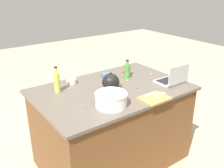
% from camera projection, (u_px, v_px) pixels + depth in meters
% --- Properties ---
extents(ground_plane, '(12.00, 12.00, 0.00)m').
position_uv_depth(ground_plane, '(112.00, 159.00, 3.00)').
color(ground_plane, '#B7A88E').
extents(island_counter, '(1.58, 1.05, 0.90)m').
position_uv_depth(island_counter, '(112.00, 126.00, 2.83)').
color(island_counter, brown).
rests_on(island_counter, ground).
extents(laptop, '(0.31, 0.23, 0.22)m').
position_uv_depth(laptop, '(173.00, 79.00, 2.78)').
color(laptop, '#B7B7BC').
rests_on(laptop, island_counter).
extents(mixing_bowl_large, '(0.29, 0.29, 0.13)m').
position_uv_depth(mixing_bowl_large, '(111.00, 99.00, 2.27)').
color(mixing_bowl_large, white).
rests_on(mixing_bowl_large, island_counter).
extents(bottle_oil, '(0.06, 0.06, 0.27)m').
position_uv_depth(bottle_oil, '(57.00, 82.00, 2.53)').
color(bottle_oil, '#DBC64C').
rests_on(bottle_oil, island_counter).
extents(bottle_olive, '(0.07, 0.07, 0.21)m').
position_uv_depth(bottle_olive, '(127.00, 71.00, 2.92)').
color(bottle_olive, '#4C8C38').
rests_on(bottle_olive, island_counter).
extents(kettle, '(0.21, 0.18, 0.20)m').
position_uv_depth(kettle, '(111.00, 82.00, 2.60)').
color(kettle, black).
rests_on(kettle, island_counter).
extents(cutting_board, '(0.28, 0.21, 0.02)m').
position_uv_depth(cutting_board, '(154.00, 98.00, 2.41)').
color(cutting_board, '#AD7F4C').
rests_on(cutting_board, island_counter).
extents(butter_stick_left, '(0.11, 0.04, 0.04)m').
position_uv_depth(butter_stick_left, '(150.00, 96.00, 2.40)').
color(butter_stick_left, '#F4E58C').
rests_on(butter_stick_left, cutting_board).
extents(butter_stick_right, '(0.11, 0.05, 0.04)m').
position_uv_depth(butter_stick_right, '(160.00, 95.00, 2.41)').
color(butter_stick_right, '#F4E58C').
rests_on(butter_stick_right, cutting_board).
extents(ramekin_small, '(0.11, 0.11, 0.05)m').
position_uv_depth(ramekin_small, '(71.00, 81.00, 2.77)').
color(ramekin_small, beige).
rests_on(ramekin_small, island_counter).
extents(ramekin_medium, '(0.11, 0.11, 0.05)m').
position_uv_depth(ramekin_medium, '(106.00, 75.00, 2.94)').
color(ramekin_medium, slate).
rests_on(ramekin_medium, island_counter).
extents(candy_0, '(0.02, 0.02, 0.02)m').
position_uv_depth(candy_0, '(127.00, 81.00, 2.83)').
color(candy_0, yellow).
rests_on(candy_0, island_counter).
extents(candy_1, '(0.02, 0.02, 0.02)m').
position_uv_depth(candy_1, '(136.00, 87.00, 2.65)').
color(candy_1, green).
rests_on(candy_1, island_counter).
extents(candy_2, '(0.02, 0.02, 0.02)m').
position_uv_depth(candy_2, '(151.00, 74.00, 3.02)').
color(candy_2, yellow).
rests_on(candy_2, island_counter).
extents(candy_3, '(0.02, 0.02, 0.02)m').
position_uv_depth(candy_3, '(123.00, 72.00, 3.10)').
color(candy_3, red).
rests_on(candy_3, island_counter).
extents(candy_4, '(0.01, 0.01, 0.01)m').
position_uv_depth(candy_4, '(85.00, 106.00, 2.26)').
color(candy_4, orange).
rests_on(candy_4, island_counter).
extents(candy_6, '(0.01, 0.01, 0.01)m').
position_uv_depth(candy_6, '(89.00, 77.00, 2.94)').
color(candy_6, orange).
rests_on(candy_6, island_counter).
extents(candy_7, '(0.02, 0.02, 0.02)m').
position_uv_depth(candy_7, '(134.00, 75.00, 2.98)').
color(candy_7, yellow).
rests_on(candy_7, island_counter).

